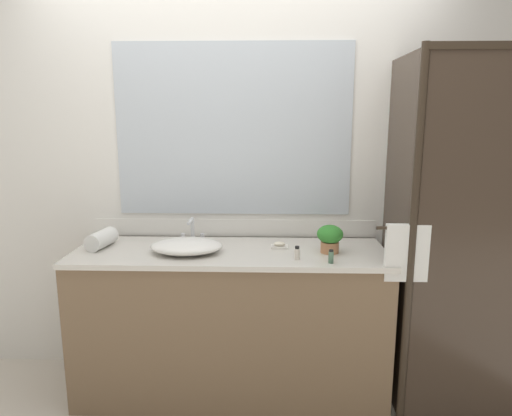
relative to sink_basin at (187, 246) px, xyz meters
The scene contains 11 objects.
ground_plane 0.97m from the sink_basin, 12.29° to the left, with size 8.00×8.00×0.00m, color beige.
wall_back_with_mirror 0.59m from the sink_basin, 58.59° to the left, with size 4.40×0.06×2.60m.
vanity_cabinet 0.55m from the sink_basin, 14.45° to the left, with size 1.80×0.58×0.90m.
shower_enclosure 1.53m from the sink_basin, ahead, with size 1.20×0.59×2.00m.
sink_basin is the anchor object (origin of this frame).
faucet 0.20m from the sink_basin, 90.00° to the left, with size 0.17×0.15×0.16m.
potted_plant 0.81m from the sink_basin, ahead, with size 0.15×0.15×0.16m.
soap_dish 0.54m from the sink_basin, 11.98° to the left, with size 0.10×0.07×0.04m.
amenity_bottle_conditioner 0.81m from the sink_basin, 11.52° to the right, with size 0.03×0.03×0.07m.
amenity_bottle_body_wash 0.63m from the sink_basin, ahead, with size 0.03×0.03×0.07m.
rolled_towel_near_edge 0.52m from the sink_basin, behind, with size 0.10×0.10×0.22m, color white.
Camera 1 is at (0.23, -2.50, 1.66)m, focal length 31.67 mm.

